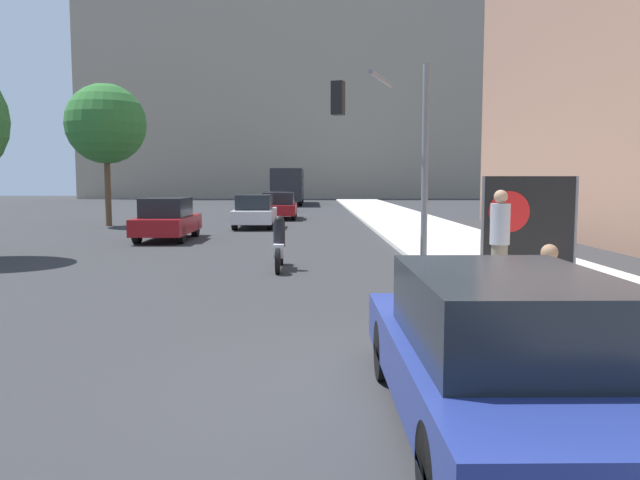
{
  "coord_description": "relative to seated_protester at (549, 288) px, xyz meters",
  "views": [
    {
      "loc": [
        -1.06,
        -6.06,
        2.15
      ],
      "look_at": [
        -0.91,
        5.75,
        1.01
      ],
      "focal_mm": 35.0,
      "sensor_mm": 36.0,
      "label": 1
    }
  ],
  "objects": [
    {
      "name": "car_on_road_nearest",
      "position": [
        -8.22,
        14.46,
        -0.02
      ],
      "size": [
        1.71,
        4.23,
        1.52
      ],
      "color": "maroon",
      "rests_on": "ground_plane"
    },
    {
      "name": "car_on_road_midblock",
      "position": [
        -5.61,
        20.3,
        -0.03
      ],
      "size": [
        1.74,
        4.45,
        1.49
      ],
      "color": "silver",
      "rests_on": "ground_plane"
    },
    {
      "name": "ground_plane",
      "position": [
        -1.98,
        -1.81,
        -0.77
      ],
      "size": [
        160.0,
        160.0,
        0.0
      ],
      "primitive_type": "plane",
      "color": "#303033"
    },
    {
      "name": "car_on_road_far_lane",
      "position": [
        -5.45,
        35.01,
        -0.08
      ],
      "size": [
        1.76,
        4.37,
        1.37
      ],
      "color": "#565B60",
      "rests_on": "ground_plane"
    },
    {
      "name": "parked_car_curbside",
      "position": [
        -1.46,
        -2.77,
        -0.07
      ],
      "size": [
        1.79,
        4.56,
        1.4
      ],
      "color": "navy",
      "rests_on": "ground_plane"
    },
    {
      "name": "city_bus_on_road",
      "position": [
        -5.08,
        47.52,
        1.01
      ],
      "size": [
        2.54,
        12.22,
        3.09
      ],
      "color": "#232328",
      "rests_on": "ground_plane"
    },
    {
      "name": "street_tree_midblock",
      "position": [
        -12.58,
        21.46,
        3.96
      ],
      "size": [
        3.68,
        3.68,
        6.59
      ],
      "color": "brown",
      "rests_on": "ground_plane"
    },
    {
      "name": "seated_protester",
      "position": [
        0.0,
        0.0,
        0.0
      ],
      "size": [
        0.99,
        0.77,
        1.19
      ],
      "rotation": [
        0.0,
        0.0,
        -0.31
      ],
      "color": "#474C56",
      "rests_on": "sidewalk_curb"
    },
    {
      "name": "car_on_road_distant",
      "position": [
        -4.86,
        26.55,
        -0.04
      ],
      "size": [
        1.9,
        4.45,
        1.47
      ],
      "color": "maroon",
      "rests_on": "ground_plane"
    },
    {
      "name": "protest_banner",
      "position": [
        1.24,
        4.37,
        0.46
      ],
      "size": [
        1.92,
        0.06,
        2.09
      ],
      "color": "slate",
      "rests_on": "sidewalk_curb"
    },
    {
      "name": "sidewalk_curb",
      "position": [
        1.71,
        13.19,
        -0.71
      ],
      "size": [
        4.29,
        90.0,
        0.13
      ],
      "primitive_type": "cube",
      "color": "beige",
      "rests_on": "ground_plane"
    },
    {
      "name": "motorcycle_on_road",
      "position": [
        -3.83,
        7.05,
        -0.22
      ],
      "size": [
        0.28,
        2.14,
        1.3
      ],
      "color": "silver",
      "rests_on": "ground_plane"
    },
    {
      "name": "traffic_light_pole",
      "position": [
        -1.13,
        7.77,
        2.6
      ],
      "size": [
        2.38,
        2.14,
        4.81
      ],
      "color": "slate",
      "rests_on": "sidewalk_curb"
    },
    {
      "name": "building_backdrop_far",
      "position": [
        -3.98,
        69.98,
        12.89
      ],
      "size": [
        52.0,
        12.0,
        27.31
      ],
      "color": "gray",
      "rests_on": "ground_plane"
    },
    {
      "name": "jogger_on_sidewalk",
      "position": [
        0.23,
        2.88,
        0.31
      ],
      "size": [
        0.34,
        0.34,
        1.85
      ],
      "rotation": [
        0.0,
        0.0,
        3.6
      ],
      "color": "#756651",
      "rests_on": "sidewalk_curb"
    }
  ]
}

